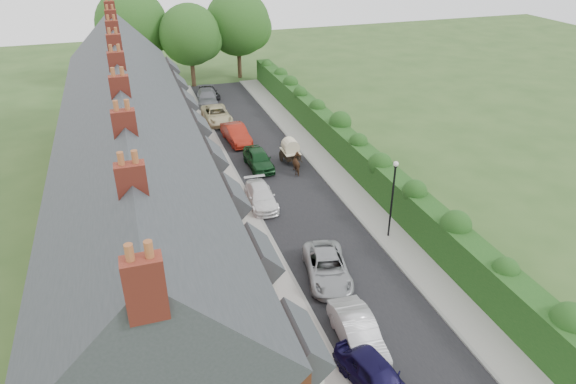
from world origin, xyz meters
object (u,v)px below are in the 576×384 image
at_px(horse, 298,164).
at_px(car_beige, 217,115).
at_px(horse_cart, 290,149).
at_px(lamppost, 393,190).
at_px(car_navy, 376,375).
at_px(car_red, 236,134).
at_px(car_black, 209,92).
at_px(car_white, 261,196).
at_px(car_grey, 207,97).
at_px(car_silver_b, 327,268).
at_px(car_silver_a, 358,332).
at_px(car_green, 258,159).

bearing_deg(horse, car_beige, -69.39).
xyz_separation_m(car_beige, horse_cart, (3.79, -11.18, 0.47)).
relative_size(lamppost, car_navy, 1.20).
bearing_deg(car_red, car_black, 84.99).
distance_m(car_navy, car_beige, 33.60).
height_order(car_white, horse, horse).
bearing_deg(car_grey, car_black, 81.52).
distance_m(car_grey, horse_cart, 17.19).
height_order(car_navy, car_silver_b, car_navy).
xyz_separation_m(car_silver_a, horse_cart, (3.32, 19.92, 0.46)).
xyz_separation_m(car_grey, car_black, (0.62, 2.21, -0.08)).
relative_size(car_silver_b, horse_cart, 1.66).
relative_size(car_beige, horse_cart, 1.79).
height_order(car_white, car_red, car_red).
bearing_deg(horse_cart, car_grey, 102.49).
distance_m(car_silver_a, car_white, 14.12).
relative_size(lamppost, car_silver_b, 1.07).
height_order(car_navy, car_black, car_navy).
height_order(car_navy, car_silver_a, car_silver_a).
relative_size(car_silver_b, car_black, 1.26).
bearing_deg(car_beige, car_red, -83.81).
xyz_separation_m(car_green, car_black, (-0.44, 19.01, -0.09)).
xyz_separation_m(lamppost, car_red, (-5.50, 17.80, -2.53)).
height_order(car_silver_a, car_grey, same).
relative_size(car_silver_a, car_beige, 0.86).
xyz_separation_m(car_navy, car_green, (1.03, 22.40, 0.01)).
relative_size(car_silver_b, car_white, 1.10).
bearing_deg(horse_cart, car_beige, 108.74).
relative_size(car_silver_b, car_beige, 0.93).
xyz_separation_m(car_navy, horse_cart, (3.68, 22.42, 0.46)).
height_order(lamppost, horse_cart, lamppost).
distance_m(car_navy, car_silver_a, 2.53).
bearing_deg(car_navy, car_red, 76.47).
distance_m(car_white, car_black, 24.83).
xyz_separation_m(car_navy, car_grey, (-0.03, 39.20, 0.01)).
xyz_separation_m(car_green, horse, (2.65, -1.84, -0.01)).
height_order(horse, horse_cart, horse_cart).
distance_m(lamppost, car_navy, 12.12).
height_order(car_silver_b, car_black, car_silver_b).
distance_m(lamppost, car_black, 31.79).
distance_m(car_silver_a, car_silver_b, 5.13).
bearing_deg(lamppost, car_silver_a, -126.37).
relative_size(lamppost, car_green, 1.19).
distance_m(lamppost, horse_cart, 12.62).
distance_m(car_white, horse_cart, 7.11).
xyz_separation_m(car_silver_a, car_green, (0.67, 19.90, 0.00)).
bearing_deg(car_red, car_silver_a, -95.11).
bearing_deg(car_silver_b, car_white, 109.78).
bearing_deg(car_navy, lamppost, 46.96).
bearing_deg(car_silver_b, horse, 89.62).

